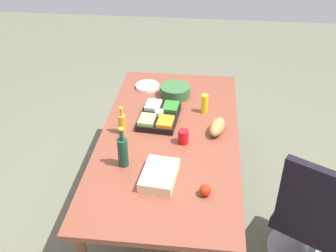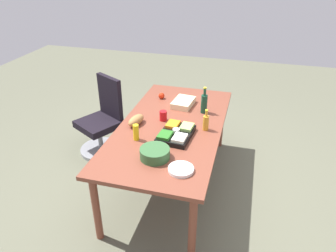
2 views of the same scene
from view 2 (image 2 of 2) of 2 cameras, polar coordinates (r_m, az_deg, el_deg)
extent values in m
plane|color=#5F614D|center=(3.81, 0.53, -10.08)|extent=(10.00, 10.00, 0.00)
cube|color=brown|center=(3.38, 0.59, -0.13)|extent=(2.11, 1.07, 0.04)
cylinder|color=brown|center=(4.49, -1.74, 2.14)|extent=(0.07, 0.07, 0.74)
cylinder|color=brown|center=(3.03, -12.80, -14.24)|extent=(0.07, 0.07, 0.74)
cylinder|color=brown|center=(4.34, 9.54, 0.69)|extent=(0.07, 0.07, 0.74)
cylinder|color=brown|center=(2.80, 4.43, -17.89)|extent=(0.07, 0.07, 0.74)
cylinder|color=gray|center=(4.43, -11.87, -4.13)|extent=(0.56, 0.56, 0.05)
cylinder|color=gray|center=(4.32, -12.15, -1.79)|extent=(0.06, 0.06, 0.37)
cube|color=black|center=(4.23, -12.41, 0.36)|extent=(0.65, 0.65, 0.09)
cube|color=black|center=(4.19, -10.40, 5.22)|extent=(0.26, 0.41, 0.55)
cylinder|color=orange|center=(3.27, 6.82, 0.53)|extent=(0.07, 0.07, 0.16)
cylinder|color=orange|center=(3.22, 6.93, 2.22)|extent=(0.03, 0.03, 0.06)
cylinder|color=gold|center=(3.20, 6.97, 2.80)|extent=(0.04, 0.04, 0.01)
cylinder|color=#315C31|center=(2.83, -2.39, -4.94)|extent=(0.32, 0.32, 0.10)
cube|color=beige|center=(3.80, 2.77, 4.22)|extent=(0.34, 0.25, 0.07)
cylinder|color=red|center=(3.44, -0.87, 1.87)|extent=(0.10, 0.10, 0.11)
ellipsoid|color=#A4713F|center=(3.38, -5.77, 1.04)|extent=(0.26, 0.17, 0.10)
cube|color=black|center=(3.16, 1.46, -1.50)|extent=(0.44, 0.33, 0.05)
cube|color=orange|center=(3.25, 0.88, 0.31)|extent=(0.17, 0.13, 0.03)
cube|color=#296C22|center=(3.06, -0.56, -1.65)|extent=(0.17, 0.13, 0.03)
cube|color=#95C463|center=(3.21, 3.40, -0.13)|extent=(0.17, 0.13, 0.03)
cube|color=silver|center=(3.02, 2.11, -2.15)|extent=(0.17, 0.13, 0.03)
cylinder|color=white|center=(3.14, 1.47, -0.83)|extent=(0.08, 0.08, 0.04)
cylinder|color=white|center=(2.70, 2.36, -7.80)|extent=(0.27, 0.27, 0.03)
sphere|color=red|center=(3.97, -1.18, 5.47)|extent=(0.09, 0.09, 0.08)
cylinder|color=#153E2A|center=(3.61, 6.51, 3.95)|extent=(0.08, 0.08, 0.21)
cylinder|color=#153E2A|center=(3.55, 6.64, 6.12)|extent=(0.04, 0.04, 0.08)
cylinder|color=gold|center=(3.53, 6.68, 6.83)|extent=(0.04, 0.04, 0.01)
cylinder|color=yellow|center=(3.09, -5.79, -1.14)|extent=(0.07, 0.07, 0.16)
camera|label=1|loc=(5.47, 5.54, 30.74)|focal=42.87mm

